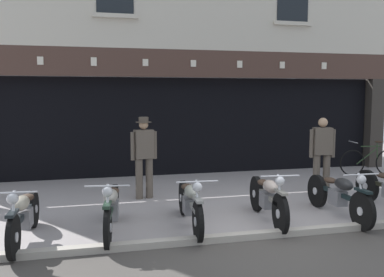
# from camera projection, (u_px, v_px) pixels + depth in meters

# --- Properties ---
(ground) EXTENTS (23.62, 22.00, 0.18)m
(ground) POSITION_uv_depth(u_px,v_px,m) (305.00, 268.00, 5.27)
(ground) COLOR #9C9393
(shop_facade) EXTENTS (11.92, 4.42, 6.40)m
(shop_facade) POSITION_uv_depth(u_px,v_px,m) (178.00, 108.00, 12.80)
(shop_facade) COLOR black
(shop_facade) RESTS_ON ground
(motorcycle_far_left) EXTENTS (0.62, 1.98, 0.89)m
(motorcycle_far_left) POSITION_uv_depth(u_px,v_px,m) (24.00, 215.00, 6.03)
(motorcycle_far_left) COLOR black
(motorcycle_far_left) RESTS_ON ground
(motorcycle_left) EXTENTS (0.62, 2.00, 0.90)m
(motorcycle_left) POSITION_uv_depth(u_px,v_px,m) (112.00, 207.00, 6.42)
(motorcycle_left) COLOR black
(motorcycle_left) RESTS_ON ground
(motorcycle_center_left) EXTENTS (0.62, 2.04, 0.91)m
(motorcycle_center_left) POSITION_uv_depth(u_px,v_px,m) (190.00, 202.00, 6.71)
(motorcycle_center_left) COLOR black
(motorcycle_center_left) RESTS_ON ground
(motorcycle_center) EXTENTS (0.62, 1.96, 0.92)m
(motorcycle_center) POSITION_uv_depth(u_px,v_px,m) (268.00, 197.00, 7.02)
(motorcycle_center) COLOR black
(motorcycle_center) RESTS_ON ground
(motorcycle_center_right) EXTENTS (0.62, 2.04, 0.91)m
(motorcycle_center_right) POSITION_uv_depth(u_px,v_px,m) (339.00, 194.00, 7.24)
(motorcycle_center_right) COLOR black
(motorcycle_center_right) RESTS_ON ground
(salesman_left) EXTENTS (0.55, 0.32, 1.69)m
(salesman_left) POSITION_uv_depth(u_px,v_px,m) (144.00, 154.00, 8.56)
(salesman_left) COLOR brown
(salesman_left) RESTS_ON ground
(shopkeeper_center) EXTENTS (0.55, 0.28, 1.66)m
(shopkeeper_center) POSITION_uv_depth(u_px,v_px,m) (322.00, 152.00, 8.90)
(shopkeeper_center) COLOR brown
(shopkeeper_center) RESTS_ON ground
(advert_board_near) EXTENTS (0.82, 0.03, 1.05)m
(advert_board_near) POSITION_uv_depth(u_px,v_px,m) (248.00, 117.00, 11.67)
(advert_board_near) COLOR beige
(leaning_bicycle) EXTENTS (1.69, 0.50, 0.94)m
(leaning_bicycle) POSITION_uv_depth(u_px,v_px,m) (371.00, 161.00, 11.15)
(leaning_bicycle) COLOR black
(leaning_bicycle) RESTS_ON ground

